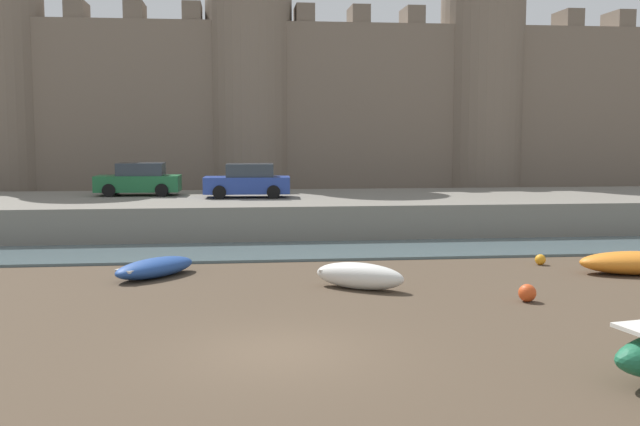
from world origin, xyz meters
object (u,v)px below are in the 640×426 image
at_px(rowboat_midflat_right, 637,262).
at_px(car_quay_centre_east, 248,181).
at_px(rowboat_midflat_centre, 359,275).
at_px(mooring_buoy_mid_mud, 540,260).
at_px(mooring_buoy_off_centre, 527,293).
at_px(car_quay_centre_west, 139,180).
at_px(rowboat_foreground_left, 155,267).

relative_size(rowboat_midflat_right, car_quay_centre_east, 0.95).
relative_size(rowboat_midflat_centre, mooring_buoy_mid_mud, 7.52).
bearing_deg(mooring_buoy_mid_mud, rowboat_midflat_right, -39.97).
bearing_deg(mooring_buoy_mid_mud, mooring_buoy_off_centre, -116.06).
relative_size(mooring_buoy_mid_mud, mooring_buoy_off_centre, 0.77).
relative_size(rowboat_midflat_centre, car_quay_centre_east, 0.68).
distance_m(car_quay_centre_west, car_quay_centre_east, 5.64).
bearing_deg(car_quay_centre_east, mooring_buoy_off_centre, -65.90).
bearing_deg(car_quay_centre_west, rowboat_midflat_centre, -62.40).
bearing_deg(mooring_buoy_off_centre, car_quay_centre_west, 124.89).
height_order(mooring_buoy_off_centre, car_quay_centre_east, car_quay_centre_east).
xyz_separation_m(mooring_buoy_mid_mud, car_quay_centre_west, (-15.50, 12.76, 2.16)).
bearing_deg(car_quay_centre_east, rowboat_foreground_left, -105.32).
distance_m(mooring_buoy_off_centre, car_quay_centre_east, 18.27).
distance_m(rowboat_midflat_right, mooring_buoy_mid_mud, 3.23).
height_order(rowboat_foreground_left, mooring_buoy_off_centre, rowboat_foreground_left).
bearing_deg(car_quay_centre_east, car_quay_centre_west, 161.91).
distance_m(rowboat_foreground_left, mooring_buoy_off_centre, 11.67).
relative_size(mooring_buoy_off_centre, car_quay_centre_east, 0.12).
xyz_separation_m(mooring_buoy_off_centre, car_quay_centre_west, (-12.78, 18.32, 2.10)).
distance_m(mooring_buoy_mid_mud, car_quay_centre_west, 20.19).
xyz_separation_m(mooring_buoy_off_centre, car_quay_centre_east, (-7.41, 16.57, 2.10)).
bearing_deg(rowboat_foreground_left, car_quay_centre_east, 74.68).
distance_m(rowboat_foreground_left, mooring_buoy_mid_mud, 13.38).
distance_m(rowboat_midflat_centre, mooring_buoy_mid_mud, 7.83).
xyz_separation_m(car_quay_centre_west, car_quay_centre_east, (5.37, -1.75, 0.00)).
relative_size(rowboat_midflat_right, car_quay_centre_west, 0.95).
bearing_deg(car_quay_centre_west, mooring_buoy_off_centre, -55.11).
relative_size(rowboat_midflat_right, mooring_buoy_mid_mud, 10.40).
height_order(rowboat_midflat_right, mooring_buoy_mid_mud, rowboat_midflat_right).
height_order(rowboat_midflat_centre, car_quay_centre_west, car_quay_centre_west).
distance_m(rowboat_midflat_right, rowboat_foreground_left, 15.88).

